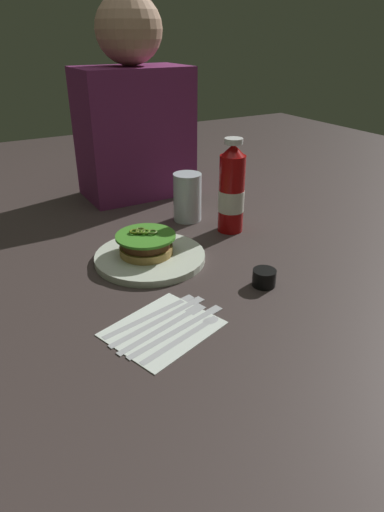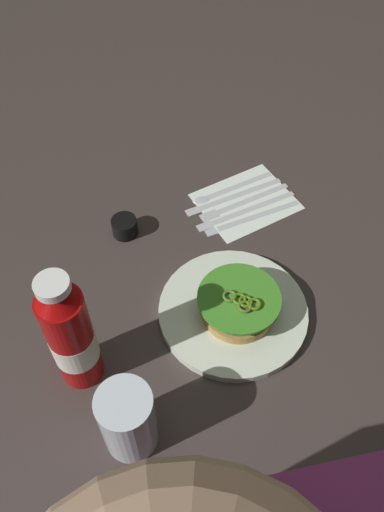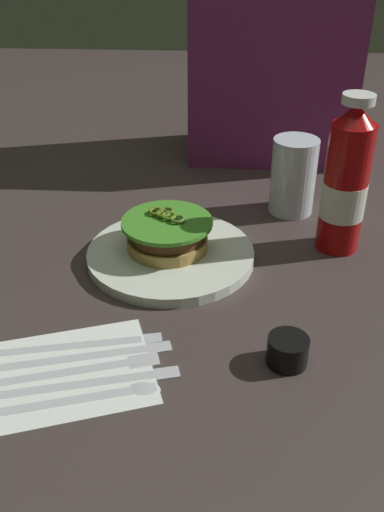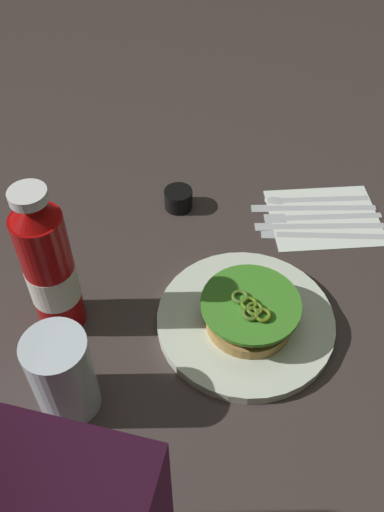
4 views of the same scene
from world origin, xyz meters
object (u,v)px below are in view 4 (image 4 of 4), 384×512
Objects in this scene: burger_sandwich at (250,312)px; ketchup_bottle at (50,269)px; fork_utensil at (313,216)px; spoon_utensil at (302,198)px; condiment_cup at (178,199)px; steak_knife at (315,234)px; butter_knife at (306,207)px; table_knife at (312,225)px; dinner_plate at (245,321)px; water_glass at (63,375)px; napkin at (324,217)px.

ketchup_bottle is (0.26, 0.04, 0.07)m from burger_sandwich.
spoon_utensil is at bearing -59.94° from fork_utensil.
steak_knife is (-0.24, 0.02, -0.01)m from condiment_cup.
ketchup_bottle is 0.46m from butter_knife.
burger_sandwich reaches higher than fork_utensil.
condiment_cup is at bearing 1.06° from table_knife.
dinner_plate is at bearing 125.64° from condiment_cup.
burger_sandwich is 0.26m from water_glass.
steak_knife is at bearing 109.31° from butter_knife.
napkin is (-0.09, -0.25, -0.01)m from dinner_plate.
burger_sandwich is at bearing 81.28° from spoon_utensil.
burger_sandwich is at bearing 78.90° from butter_knife.
fork_utensil is 0.92× the size of table_knife.
spoon_utensil is (0.04, -0.03, 0.00)m from napkin.
table_knife and steak_knife have the same top height.
water_glass is (0.19, 0.17, 0.06)m from dinner_plate.
condiment_cup is 0.24× the size of steak_knife.
spoon_utensil and steak_knife have the same top height.
burger_sandwich is at bearing -140.54° from water_glass.
condiment_cup is at bearing -54.44° from burger_sandwich.
butter_knife is 0.07m from steak_knife.
fork_utensil is at bearing 120.06° from spoon_utensil.
napkin is at bearing -172.54° from condiment_cup.
water_glass is 0.71× the size of napkin.
fork_utensil and table_knife have the same top height.
ketchup_bottle is at bearing 9.70° from burger_sandwich.
condiment_cup is (-0.10, -0.27, -0.09)m from ketchup_bottle.
spoon_utensil is (-0.24, -0.45, -0.06)m from water_glass.
spoon_utensil is 0.83× the size of table_knife.
ketchup_bottle is at bearing 37.13° from steak_knife.
fork_utensil is (-0.02, 0.04, 0.00)m from spoon_utensil.
water_glass is at bearing 57.31° from fork_utensil.
condiment_cup is at bearing -110.18° from ketchup_bottle.
napkin is 0.04m from butter_knife.
dinner_plate is 1.17× the size of table_knife.
dinner_plate is 0.27m from butter_knife.
butter_knife is 0.02m from fork_utensil.
butter_knife is (-0.25, -0.43, -0.06)m from water_glass.
ketchup_bottle reaches higher than burger_sandwich.
table_knife is at bearing -178.94° from condiment_cup.
steak_knife is at bearing 176.22° from condiment_cup.
table_knife is 1.06× the size of steak_knife.
dinner_plate is at bearing -56.52° from burger_sandwich.
water_glass is at bearing 61.87° from spoon_utensil.
ketchup_bottle is at bearing 42.12° from fork_utensil.
water_glass reaches higher than dinner_plate.
fork_utensil is (-0.33, -0.30, -0.10)m from ketchup_bottle.
water_glass is at bearing 53.69° from steak_knife.
fork_utensil is (-0.23, -0.03, -0.01)m from condiment_cup.
fork_utensil is (0.02, 0.01, 0.00)m from napkin.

